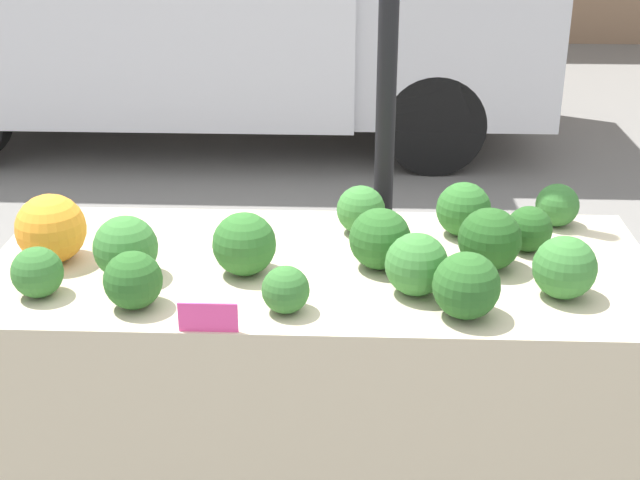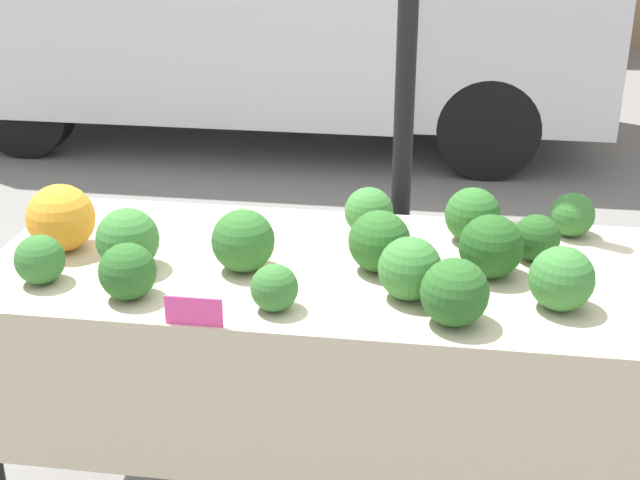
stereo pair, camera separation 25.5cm
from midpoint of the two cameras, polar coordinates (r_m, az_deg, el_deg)
tent_pole at (r=3.09m, az=1.95°, el=11.95°), size 0.07×0.07×2.76m
market_table at (r=2.67m, az=-2.80°, el=-4.29°), size 2.01×0.87×0.86m
orange_cauliflower at (r=2.82m, az=-19.36°, el=0.64°), size 0.21×0.21×0.21m
romanesco_head at (r=3.07m, az=-19.21°, el=1.44°), size 0.13×0.13×0.10m
broccoli_head_0 at (r=2.51m, az=12.62°, el=-1.80°), size 0.18×0.18×0.18m
broccoli_head_1 at (r=2.63m, az=-20.34°, el=-2.01°), size 0.14×0.14×0.14m
broccoli_head_2 at (r=3.00m, az=12.63°, el=2.14°), size 0.14×0.14×0.14m
broccoli_head_3 at (r=2.79m, az=10.72°, el=0.65°), size 0.14×0.14×0.14m
broccoli_head_4 at (r=2.36m, az=6.32°, el=-3.00°), size 0.18×0.18×0.18m
broccoli_head_5 at (r=2.88m, az=0.10°, el=1.90°), size 0.16×0.16×0.16m
broccoli_head_6 at (r=2.63m, az=1.09°, el=0.02°), size 0.18×0.18×0.18m
broccoli_head_7 at (r=2.64m, az=8.12°, el=-0.01°), size 0.19×0.19×0.19m
broccoli_head_8 at (r=2.48m, az=-14.79°, el=-2.57°), size 0.16×0.16×0.16m
broccoli_head_9 at (r=2.87m, az=6.68°, el=1.92°), size 0.18×0.18×0.18m
broccoli_head_10 at (r=2.61m, az=-7.67°, el=-0.31°), size 0.19×0.19×0.19m
broccoli_head_11 at (r=2.39m, az=-5.28°, el=-3.26°), size 0.13×0.13×0.13m
broccoli_head_12 at (r=2.47m, az=3.28°, el=-1.63°), size 0.18×0.18×0.18m
broccoli_head_13 at (r=2.65m, az=-15.06°, el=-0.53°), size 0.19×0.19×0.19m
price_sign at (r=2.34m, az=-10.32°, el=-4.98°), size 0.16×0.01×0.08m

